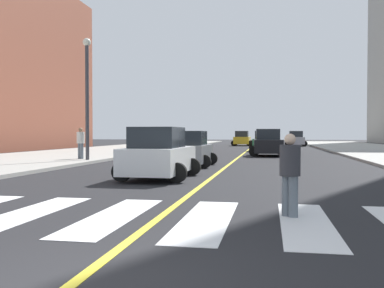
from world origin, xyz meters
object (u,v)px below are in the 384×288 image
(car_green_sixth, at_px, (264,142))
(pedestrian_walking_west, at_px, (81,142))
(car_gray_fifth, at_px, (190,150))
(street_lamp, at_px, (87,87))
(car_yellow_second, at_px, (242,139))
(car_black_seventh, at_px, (268,143))
(car_white_third, at_px, (159,155))
(car_silver_fourth, at_px, (296,139))
(pedestrian_crossing, at_px, (290,171))
(car_red_nearest, at_px, (268,140))

(car_green_sixth, relative_size, pedestrian_walking_west, 2.35)
(car_gray_fifth, xyz_separation_m, street_lamp, (-6.12, 1.77, 3.35))
(car_yellow_second, height_order, car_black_seventh, car_yellow_second)
(car_green_sixth, height_order, street_lamp, street_lamp)
(car_white_third, height_order, pedestrian_walking_west, pedestrian_walking_west)
(car_green_sixth, xyz_separation_m, car_black_seventh, (0.35, -8.41, 0.04))
(car_white_third, distance_m, car_silver_fourth, 42.12)
(pedestrian_crossing, bearing_deg, car_red_nearest, 132.56)
(car_red_nearest, distance_m, car_gray_fifth, 31.04)
(car_green_sixth, xyz_separation_m, pedestrian_crossing, (0.87, -31.40, 0.02))
(car_gray_fifth, relative_size, street_lamp, 0.58)
(car_red_nearest, distance_m, pedestrian_walking_west, 30.18)
(car_gray_fifth, bearing_deg, car_yellow_second, 89.65)
(car_green_sixth, bearing_deg, pedestrian_crossing, 93.32)
(car_red_nearest, xyz_separation_m, pedestrian_crossing, (0.55, -42.99, 0.04))
(car_red_nearest, relative_size, pedestrian_crossing, 2.51)
(car_green_sixth, distance_m, pedestrian_walking_west, 19.57)
(car_red_nearest, xyz_separation_m, car_green_sixth, (-0.32, -11.59, 0.03))
(street_lamp, bearing_deg, car_red_nearest, 71.39)
(car_white_third, xyz_separation_m, car_black_seventh, (3.75, 16.62, 0.05))
(car_white_third, height_order, car_silver_fourth, car_silver_fourth)
(car_silver_fourth, distance_m, street_lamp, 36.57)
(car_silver_fourth, height_order, car_black_seventh, car_black_seventh)
(street_lamp, bearing_deg, car_silver_fourth, 68.67)
(car_gray_fifth, bearing_deg, car_black_seventh, 71.16)
(car_red_nearest, xyz_separation_m, car_silver_fourth, (3.46, 4.88, 0.06))
(car_yellow_second, relative_size, pedestrian_walking_west, 2.44)
(car_silver_fourth, height_order, pedestrian_crossing, car_silver_fourth)
(car_white_third, bearing_deg, car_black_seventh, 78.34)
(car_black_seventh, bearing_deg, street_lamp, 40.19)
(pedestrian_crossing, bearing_deg, car_yellow_second, 136.48)
(street_lamp, bearing_deg, car_yellow_second, 79.56)
(car_yellow_second, height_order, street_lamp, street_lamp)
(car_yellow_second, distance_m, car_black_seventh, 25.80)
(car_white_third, relative_size, pedestrian_walking_west, 2.30)
(car_silver_fourth, xyz_separation_m, car_black_seventh, (-3.43, -24.89, 0.00))
(car_white_third, bearing_deg, street_lamp, 129.73)
(car_gray_fifth, height_order, pedestrian_walking_west, pedestrian_walking_west)
(car_silver_fourth, xyz_separation_m, pedestrian_crossing, (-2.91, -47.87, -0.02))
(pedestrian_walking_west, bearing_deg, car_black_seventh, 65.88)
(car_white_third, xyz_separation_m, street_lamp, (-6.07, 7.58, 3.30))
(car_red_nearest, bearing_deg, pedestrian_walking_west, 69.12)
(car_red_nearest, distance_m, car_yellow_second, 6.53)
(car_white_third, height_order, pedestrian_crossing, car_white_third)
(car_yellow_second, height_order, pedestrian_walking_west, pedestrian_walking_west)
(pedestrian_walking_west, bearing_deg, car_yellow_second, 105.94)
(car_white_third, height_order, car_green_sixth, car_green_sixth)
(car_yellow_second, relative_size, car_silver_fourth, 1.01)
(car_silver_fourth, height_order, pedestrian_walking_west, pedestrian_walking_west)
(street_lamp, bearing_deg, car_black_seventh, 42.64)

